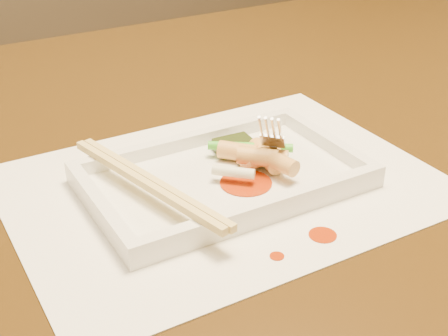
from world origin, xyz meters
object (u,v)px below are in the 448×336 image
table (247,203)px  placemat (224,185)px  plate_base (224,181)px  chopstick_a (144,183)px  fork (277,85)px

table → placemat: (-0.09, -0.10, 0.10)m
placemat → plate_base: size_ratio=1.54×
table → plate_base: bearing=-132.4°
chopstick_a → plate_base: bearing=0.0°
placemat → fork: fork is taller
plate_base → fork: bearing=14.4°
table → chopstick_a: chopstick_a is taller
table → plate_base: plate_base is taller
fork → plate_base: bearing=-165.6°
chopstick_a → fork: size_ratio=1.49×
table → chopstick_a: 0.24m
table → placemat: bearing=-132.4°
plate_base → chopstick_a: (-0.08, -0.00, 0.02)m
table → placemat: placemat is taller
fork → table: bearing=76.4°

